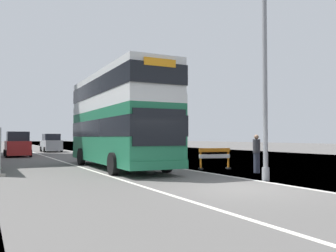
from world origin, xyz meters
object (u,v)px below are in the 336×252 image
at_px(double_decker_bus, 118,118).
at_px(car_oncoming_near, 18,145).
at_px(pedestrian_at_kerb, 257,154).
at_px(roadworks_barrier, 215,156).
at_px(car_receding_mid, 51,143).
at_px(lamppost_foreground, 265,65).

xyz_separation_m(double_decker_bus, car_oncoming_near, (-3.84, 14.44, -1.70)).
relative_size(double_decker_bus, pedestrian_at_kerb, 6.08).
relative_size(double_decker_bus, car_oncoming_near, 2.81).
distance_m(double_decker_bus, car_oncoming_near, 15.04).
xyz_separation_m(roadworks_barrier, car_oncoming_near, (-8.11, 17.36, 0.31)).
height_order(roadworks_barrier, car_receding_mid, car_receding_mid).
relative_size(car_receding_mid, pedestrian_at_kerb, 2.43).
distance_m(lamppost_foreground, pedestrian_at_kerb, 4.64).
bearing_deg(roadworks_barrier, lamppost_foreground, -102.23).
bearing_deg(car_receding_mid, double_decker_bus, -90.91).
height_order(roadworks_barrier, pedestrian_at_kerb, pedestrian_at_kerb).
relative_size(lamppost_foreground, car_oncoming_near, 2.44).
distance_m(car_oncoming_near, car_receding_mid, 9.90).
bearing_deg(pedestrian_at_kerb, lamppost_foreground, -125.02).
xyz_separation_m(lamppost_foreground, car_receding_mid, (-2.83, 31.23, -3.52)).
relative_size(lamppost_foreground, car_receding_mid, 2.17).
xyz_separation_m(double_decker_bus, car_receding_mid, (0.37, 23.40, -1.74)).
height_order(lamppost_foreground, roadworks_barrier, lamppost_foreground).
bearing_deg(double_decker_bus, lamppost_foreground, -67.75).
bearing_deg(car_oncoming_near, pedestrian_at_kerb, -66.22).
xyz_separation_m(car_oncoming_near, pedestrian_at_kerb, (8.74, -19.84, -0.09)).
bearing_deg(lamppost_foreground, roadworks_barrier, 77.77).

